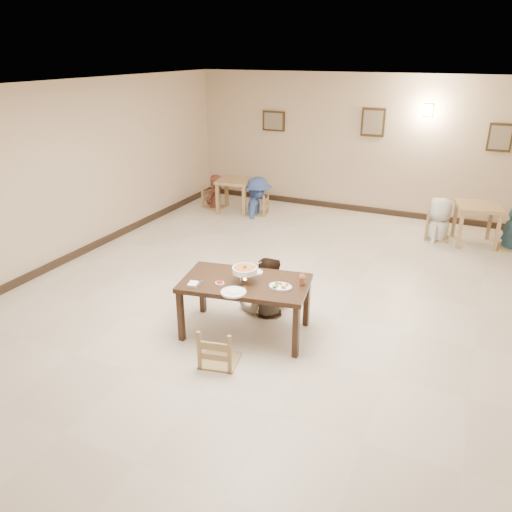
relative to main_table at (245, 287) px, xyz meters
The scene contains 29 objects.
floor 1.12m from the main_table, 83.58° to the left, with size 10.00×10.00×0.00m, color beige.
ceiling 2.50m from the main_table, 83.58° to the left, with size 10.00×10.00×0.00m, color white.
wall_back 5.95m from the main_table, 89.02° to the left, with size 10.00×10.00×0.00m, color #CBB090.
wall_left 4.09m from the main_table, 167.12° to the left, with size 10.00×10.00×0.00m, color #CBB090.
baseboard_back 5.89m from the main_table, 89.02° to the left, with size 8.00×0.06×0.12m, color black.
baseboard_left 4.02m from the main_table, 167.02° to the left, with size 0.06×10.00×0.12m, color black.
picture_a 6.34m from the main_table, 109.75° to the left, with size 0.55×0.04×0.45m.
picture_b 6.00m from the main_table, 88.04° to the left, with size 0.50×0.04×0.60m.
picture_c 6.55m from the main_table, 65.22° to the left, with size 0.45×0.04×0.55m.
wall_sconce 6.21m from the main_table, 77.47° to the left, with size 0.16×0.05×0.22m, color #FFD88C.
main_table is the anchor object (origin of this frame).
chair_far 0.74m from the main_table, 92.53° to the left, with size 0.46×0.46×0.97m.
chair_near 0.75m from the main_table, 89.11° to the right, with size 0.44×0.44×0.93m.
main_diner 0.68m from the main_table, 90.17° to the left, with size 0.78×0.61×1.61m, color gray.
curry_warmer 0.25m from the main_table, 71.90° to the right, with size 0.35×0.31×0.28m.
rice_plate_far 0.30m from the main_table, 93.73° to the left, with size 0.26×0.26×0.06m.
rice_plate_near 0.38m from the main_table, 86.81° to the right, with size 0.31×0.31×0.07m.
fried_plate 0.48m from the main_table, ahead, with size 0.29×0.29×0.06m.
chili_dish 0.34m from the main_table, 140.37° to the right, with size 0.11×0.11×0.02m.
napkin_cutlery 0.66m from the main_table, 145.38° to the right, with size 0.16×0.23×0.03m.
drink_glass 0.73m from the main_table, 15.53° to the left, with size 0.07×0.07×0.14m.
bg_table_left 5.32m from the main_table, 118.46° to the left, with size 0.85×0.85×0.74m.
bg_table_right 5.37m from the main_table, 61.84° to the left, with size 0.92×0.92×0.77m.
bg_chair_ll 5.64m from the main_table, 123.23° to the left, with size 0.45×0.45×0.96m.
bg_chair_lr 5.09m from the main_table, 112.86° to the left, with size 0.43×0.43×0.91m.
bg_chair_rl 5.11m from the main_table, 68.41° to the left, with size 0.44×0.44×0.95m.
bg_diner_a 5.64m from the main_table, 123.23° to the left, with size 0.57×0.38×1.58m, color #56281D.
bg_diner_b 5.09m from the main_table, 112.86° to the left, with size 1.09×0.63×1.69m, color #415C9C.
bg_diner_c 5.11m from the main_table, 68.41° to the left, with size 0.80×0.52×1.64m, color silver.
Camera 1 is at (2.40, -5.99, 3.45)m, focal length 35.00 mm.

